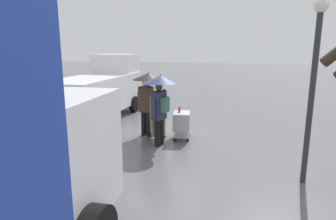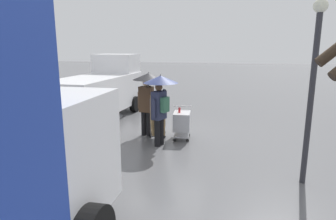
# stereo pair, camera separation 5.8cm
# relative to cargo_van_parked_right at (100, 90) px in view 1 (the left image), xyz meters

# --- Properties ---
(ground_plane) EXTENTS (90.00, 90.00, 0.00)m
(ground_plane) POSITION_rel_cargo_van_parked_right_xyz_m (-3.28, 1.74, -1.18)
(ground_plane) COLOR #5B5B5E
(slush_patch_near_cluster) EXTENTS (1.74, 1.74, 0.01)m
(slush_patch_near_cluster) POSITION_rel_cargo_van_parked_right_xyz_m (0.03, -0.13, -1.18)
(slush_patch_near_cluster) COLOR #ADAFB5
(slush_patch_near_cluster) RESTS_ON ground
(cargo_van_parked_right) EXTENTS (2.34, 5.41, 2.60)m
(cargo_van_parked_right) POSITION_rel_cargo_van_parked_right_xyz_m (0.00, 0.00, 0.00)
(cargo_van_parked_right) COLOR white
(cargo_van_parked_right) RESTS_ON ground
(shopping_cart_vendor) EXTENTS (0.63, 0.87, 1.04)m
(shopping_cart_vendor) POSITION_rel_cargo_van_parked_right_xyz_m (-3.86, 2.17, -0.61)
(shopping_cart_vendor) COLOR #B2B2B7
(shopping_cart_vendor) RESTS_ON ground
(hand_dolly_boxes) EXTENTS (0.70, 0.82, 1.43)m
(hand_dolly_boxes) POSITION_rel_cargo_van_parked_right_xyz_m (-3.14, 2.47, -0.36)
(hand_dolly_boxes) COLOR #515156
(hand_dolly_boxes) RESTS_ON ground
(pedestrian_pink_side) EXTENTS (1.04, 1.04, 2.15)m
(pedestrian_pink_side) POSITION_rel_cargo_van_parked_right_xyz_m (-3.34, 2.90, 0.39)
(pedestrian_pink_side) COLOR black
(pedestrian_pink_side) RESTS_ON ground
(pedestrian_black_side) EXTENTS (1.04, 1.04, 2.15)m
(pedestrian_black_side) POSITION_rel_cargo_van_parked_right_xyz_m (-2.70, 2.08, 0.41)
(pedestrian_black_side) COLOR black
(pedestrian_black_side) RESTS_ON ground
(street_lamp) EXTENTS (0.28, 0.28, 3.86)m
(street_lamp) POSITION_rel_cargo_van_parked_right_xyz_m (-7.03, 4.64, 1.19)
(street_lamp) COLOR #2D2D33
(street_lamp) RESTS_ON ground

